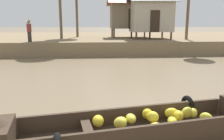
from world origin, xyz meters
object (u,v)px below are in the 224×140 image
stilt_house_left (130,15)px  vendor_person (29,29)px  banana_boat (138,125)px  stilt_house_mid_left (151,15)px

stilt_house_left → vendor_person: bearing=-148.6°
banana_boat → stilt_house_mid_left: stilt_house_mid_left is taller
stilt_house_left → stilt_house_mid_left: stilt_house_mid_left is taller
banana_boat → vendor_person: size_ratio=3.78×
banana_boat → stilt_house_left: (2.62, 18.12, 2.96)m
stilt_house_left → stilt_house_mid_left: 2.65m
stilt_house_left → stilt_house_mid_left: (1.49, -2.18, -0.08)m
stilt_house_mid_left → banana_boat: bearing=-104.5°
banana_boat → vendor_person: 14.33m
stilt_house_mid_left → vendor_person: bearing=-163.5°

